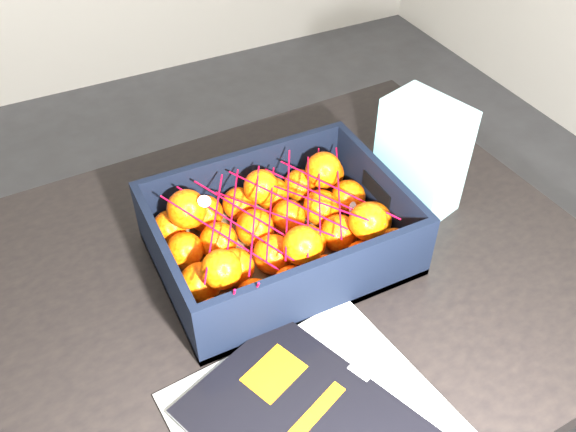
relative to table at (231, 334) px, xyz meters
name	(u,v)px	position (x,y,z in m)	size (l,w,h in m)	color
ground	(227,384)	(0.07, 0.31, -0.65)	(3.50, 3.50, 0.00)	#373639
table	(231,334)	(0.00, 0.00, 0.00)	(1.23, 0.85, 0.75)	black
magazine_stack	(311,423)	(0.01, -0.25, 0.11)	(0.35, 0.34, 0.02)	silver
produce_crate	(280,239)	(0.11, 0.04, 0.14)	(0.38, 0.28, 0.12)	brown
clementine_heap	(280,232)	(0.11, 0.04, 0.15)	(0.36, 0.27, 0.11)	#FF5105
mesh_net	(277,212)	(0.10, 0.03, 0.20)	(0.31, 0.25, 0.09)	#BC0725
retail_carton	(421,156)	(0.38, 0.05, 0.20)	(0.09, 0.13, 0.20)	white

